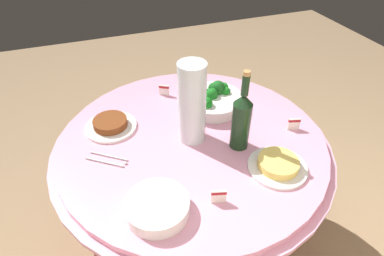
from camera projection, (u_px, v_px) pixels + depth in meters
ground_plane at (192, 238)px, 1.80m from camera, size 6.00×6.00×0.00m
buffet_table at (192, 195)px, 1.56m from camera, size 1.16×1.16×0.74m
broccoli_bowl at (213, 100)px, 1.49m from camera, size 0.28×0.28×0.12m
plate_stack at (157, 207)px, 1.03m from camera, size 0.21×0.21×0.05m
wine_bottle at (241, 120)px, 1.22m from camera, size 0.07×0.07×0.34m
decorative_fruit_vase at (192, 108)px, 1.24m from camera, size 0.11×0.11×0.34m
serving_tongs at (108, 159)px, 1.23m from camera, size 0.15×0.13×0.01m
food_plate_stir_fry at (111, 125)px, 1.38m from camera, size 0.22×0.22×0.04m
food_plate_noodles at (278, 165)px, 1.19m from camera, size 0.22×0.22×0.04m
label_placard_front at (219, 196)px, 1.06m from camera, size 0.05×0.02×0.05m
label_placard_mid at (164, 90)px, 1.57m from camera, size 0.05×0.03×0.05m
label_placard_rear at (294, 123)px, 1.36m from camera, size 0.05×0.02×0.05m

